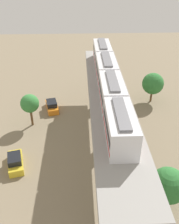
# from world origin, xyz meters

# --- Properties ---
(ground_plane) EXTENTS (120.00, 120.00, 0.00)m
(ground_plane) POSITION_xyz_m (0.00, 0.00, 0.00)
(ground_plane) COLOR #84755B
(viaduct) EXTENTS (5.20, 35.80, 8.08)m
(viaduct) POSITION_xyz_m (0.00, 0.00, 6.28)
(viaduct) COLOR #999691
(viaduct) RESTS_ON ground
(train) EXTENTS (2.64, 27.45, 3.24)m
(train) POSITION_xyz_m (0.00, -1.66, 9.61)
(train) COLOR silver
(train) RESTS_ON viaduct
(parked_car_orange) EXTENTS (2.70, 4.50, 1.76)m
(parked_car_orange) POSITION_xyz_m (8.74, -10.44, 0.74)
(parked_car_orange) COLOR orange
(parked_car_orange) RESTS_ON ground
(parked_car_yellow) EXTENTS (2.75, 4.51, 1.76)m
(parked_car_yellow) POSITION_xyz_m (12.25, 3.49, 0.74)
(parked_car_yellow) COLOR yellow
(parked_car_yellow) RESTS_ON ground
(tree_near_viaduct) EXTENTS (3.85, 3.85, 5.53)m
(tree_near_viaduct) POSITION_xyz_m (-9.33, -12.78, 3.59)
(tree_near_viaduct) COLOR brown
(tree_near_viaduct) RESTS_ON ground
(tree_mid_lot) EXTENTS (3.83, 3.83, 5.09)m
(tree_mid_lot) POSITION_xyz_m (-5.16, 10.28, 3.16)
(tree_mid_lot) COLOR brown
(tree_mid_lot) RESTS_ON ground
(tree_far_corner) EXTENTS (2.87, 2.87, 5.39)m
(tree_far_corner) POSITION_xyz_m (11.51, -5.90, 3.92)
(tree_far_corner) COLOR brown
(tree_far_corner) RESTS_ON ground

